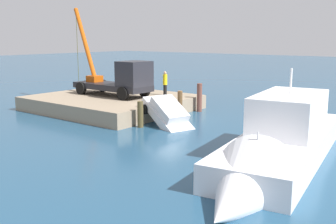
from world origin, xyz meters
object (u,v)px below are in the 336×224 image
object	(u,v)px
dock_worker	(165,83)
moored_yacht	(273,157)
crane_truck	(119,78)
salvaged_car	(169,116)

from	to	relation	value
dock_worker	moored_yacht	size ratio (longest dim) A/B	0.13
crane_truck	moored_yacht	world-z (taller)	crane_truck
crane_truck	dock_worker	distance (m)	3.62
crane_truck	salvaged_car	world-z (taller)	crane_truck
dock_worker	salvaged_car	bearing A→B (deg)	-49.40
crane_truck	dock_worker	bearing A→B (deg)	49.42
crane_truck	moored_yacht	bearing A→B (deg)	-21.93
dock_worker	moored_yacht	world-z (taller)	moored_yacht
salvaged_car	moored_yacht	bearing A→B (deg)	-24.22
dock_worker	salvaged_car	size ratio (longest dim) A/B	0.43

